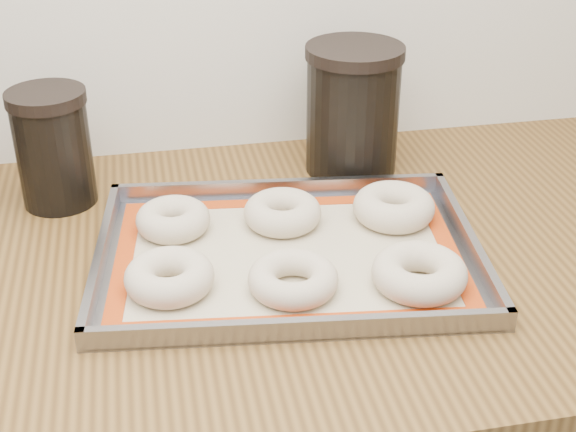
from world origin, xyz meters
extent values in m
cube|color=brown|center=(0.00, 1.68, 0.88)|extent=(3.06, 0.68, 0.04)
cube|color=gray|center=(0.06, 1.65, 0.90)|extent=(0.50, 0.38, 0.00)
cube|color=gray|center=(0.08, 1.81, 0.91)|extent=(0.46, 0.07, 0.02)
cube|color=gray|center=(0.04, 1.49, 0.91)|extent=(0.46, 0.07, 0.02)
cube|color=gray|center=(-0.16, 1.68, 0.91)|extent=(0.05, 0.33, 0.02)
cube|color=gray|center=(0.28, 1.63, 0.91)|extent=(0.05, 0.33, 0.02)
cube|color=#C6B793|center=(0.06, 1.65, 0.90)|extent=(0.45, 0.34, 0.00)
cube|color=#B1370B|center=(0.08, 1.79, 0.91)|extent=(0.42, 0.07, 0.00)
cube|color=#B1370B|center=(0.04, 1.52, 0.91)|extent=(0.42, 0.07, 0.00)
cube|color=#B1370B|center=(-0.14, 1.68, 0.91)|extent=(0.05, 0.25, 0.00)
cube|color=#B1370B|center=(0.26, 1.63, 0.91)|extent=(0.05, 0.25, 0.00)
torus|color=beige|center=(-0.09, 1.61, 0.92)|extent=(0.11, 0.11, 0.04)
torus|color=beige|center=(0.05, 1.58, 0.92)|extent=(0.13, 0.13, 0.03)
torus|color=beige|center=(0.19, 1.56, 0.92)|extent=(0.12, 0.12, 0.04)
torus|color=beige|center=(-0.07, 1.74, 0.92)|extent=(0.11, 0.11, 0.04)
torus|color=beige|center=(0.07, 1.73, 0.92)|extent=(0.11, 0.11, 0.04)
torus|color=beige|center=(0.21, 1.71, 0.92)|extent=(0.11, 0.11, 0.04)
cylinder|color=black|center=(-0.22, 1.86, 0.97)|extent=(0.10, 0.10, 0.14)
cylinder|color=black|center=(-0.22, 1.86, 1.05)|extent=(0.10, 0.10, 0.02)
cylinder|color=black|center=(0.20, 1.88, 0.99)|extent=(0.13, 0.13, 0.17)
cylinder|color=black|center=(0.20, 1.88, 1.08)|extent=(0.14, 0.14, 0.02)
camera|label=1|loc=(-0.10, 0.84, 1.43)|focal=50.00mm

